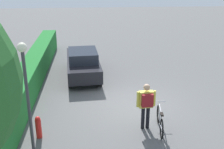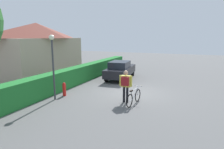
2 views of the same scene
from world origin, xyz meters
The scene contains 8 objects.
ground_plane centered at (0.00, 0.00, 0.00)m, with size 60.00×60.00×0.00m, color #585858.
hedge_row centered at (0.00, 4.66, 0.63)m, with size 19.00×0.90×1.25m, color #206F2C.
house_distant centered at (2.21, 9.79, 2.40)m, with size 8.11×4.65×4.70m.
parked_car_near centered at (3.47, 2.17, 0.77)m, with size 4.44×1.98×1.50m.
bicycle centered at (-2.08, -0.69, 0.38)m, with size 1.75×0.50×0.89m.
person_rider centered at (-1.97, -0.18, 1.07)m, with size 0.38×0.69×1.74m.
street_lamp centered at (-3.05, 3.63, 2.37)m, with size 0.28×0.28×3.59m.
fire_hydrant centered at (-2.26, 3.58, 0.41)m, with size 0.20×0.20×0.81m.
Camera 2 is at (-11.29, -3.39, 3.49)m, focal length 30.73 mm.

